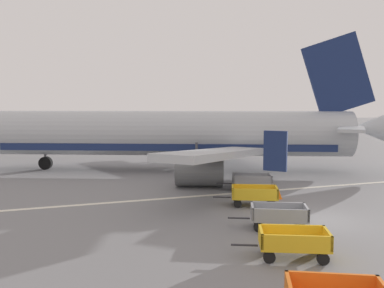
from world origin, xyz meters
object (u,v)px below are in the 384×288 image
baggage_cart_second_in_row (293,242)px  baggage_cart_far_end (252,181)px  traffic_cone_near_plane (278,194)px  airplane (180,134)px  baggage_cart_fourth_in_row (254,195)px  baggage_cart_third_in_row (279,216)px

baggage_cart_second_in_row → baggage_cart_far_end: size_ratio=1.00×
traffic_cone_near_plane → baggage_cart_second_in_row: bearing=-117.0°
baggage_cart_second_in_row → airplane: bearing=84.9°
baggage_cart_second_in_row → baggage_cart_fourth_in_row: size_ratio=1.00×
airplane → baggage_cart_third_in_row: bearing=-91.7°
baggage_cart_fourth_in_row → baggage_cart_far_end: same height
baggage_cart_second_in_row → baggage_cart_far_end: (3.91, 11.17, 0.00)m
airplane → traffic_cone_near_plane: size_ratio=59.58×
airplane → baggage_cart_second_in_row: 20.48m
baggage_cart_far_end → traffic_cone_near_plane: 2.67m
baggage_cart_fourth_in_row → traffic_cone_near_plane: (2.12, 1.02, -0.30)m
airplane → baggage_cart_fourth_in_row: (0.42, -12.72, -2.45)m
baggage_cart_third_in_row → traffic_cone_near_plane: bearing=59.8°
baggage_cart_second_in_row → traffic_cone_near_plane: (4.36, 8.55, -0.30)m
baggage_cart_far_end → traffic_cone_near_plane: baggage_cart_far_end is taller
baggage_cart_fourth_in_row → traffic_cone_near_plane: bearing=25.7°
baggage_cart_third_in_row → traffic_cone_near_plane: (3.03, 5.20, -0.30)m
baggage_cart_fourth_in_row → traffic_cone_near_plane: size_ratio=5.85×
baggage_cart_fourth_in_row → baggage_cart_second_in_row: bearing=-106.6°
baggage_cart_second_in_row → baggage_cart_third_in_row: same height
airplane → traffic_cone_near_plane: (2.54, -11.70, -2.75)m
baggage_cart_second_in_row → traffic_cone_near_plane: bearing=63.0°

